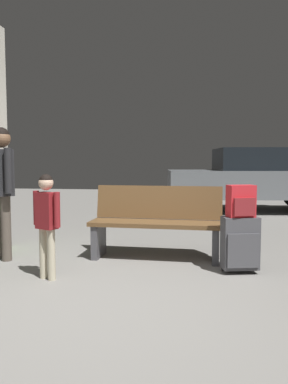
% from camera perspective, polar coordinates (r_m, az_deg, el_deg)
% --- Properties ---
extents(ground_plane, '(18.00, 18.00, 0.10)m').
position_cam_1_polar(ground_plane, '(7.05, 1.61, -5.56)').
color(ground_plane, gray).
extents(bench, '(1.62, 0.59, 0.89)m').
position_cam_1_polar(bench, '(4.68, 1.88, -4.63)').
color(bench, brown).
rests_on(bench, ground_plane).
extents(suitcase, '(0.41, 0.30, 0.60)m').
position_cam_1_polar(suitcase, '(4.20, 14.30, -7.51)').
color(suitcase, '#4C4C51').
rests_on(suitcase, ground_plane).
extents(backpack_bright, '(0.32, 0.26, 0.34)m').
position_cam_1_polar(backpack_bright, '(4.13, 14.43, -1.39)').
color(backpack_bright, red).
rests_on(backpack_bright, suitcase).
extents(child, '(0.33, 0.26, 1.07)m').
position_cam_1_polar(child, '(3.92, -14.47, -3.37)').
color(child, beige).
rests_on(child, ground_plane).
extents(adult, '(0.42, 0.41, 1.60)m').
position_cam_1_polar(adult, '(4.87, -20.60, 1.91)').
color(adult, brown).
rests_on(adult, ground_plane).
extents(parked_car_near, '(4.28, 2.19, 1.51)m').
position_cam_1_polar(parked_car_near, '(9.45, 16.54, 2.04)').
color(parked_car_near, slate).
rests_on(parked_car_near, ground_plane).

